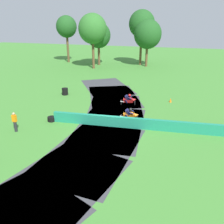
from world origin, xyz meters
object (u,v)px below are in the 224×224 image
motorcycle_lead_orange (130,115)px  track_marshal (15,122)px  motorcycle_chase_red (129,100)px  tire_stack_mid_b (65,91)px  tire_stack_mid_a (52,119)px  traffic_cone (170,100)px

motorcycle_lead_orange → track_marshal: 9.45m
motorcycle_chase_red → tire_stack_mid_b: size_ratio=2.16×
track_marshal → tire_stack_mid_a: bearing=57.1°
tire_stack_mid_b → track_marshal: (0.68, -9.99, 0.42)m
motorcycle_lead_orange → tire_stack_mid_b: 10.61m
tire_stack_mid_a → traffic_cone: (9.76, 8.13, 0.02)m
track_marshal → traffic_cone: bearing=43.2°
tire_stack_mid_a → track_marshal: bearing=-122.9°
motorcycle_lead_orange → traffic_cone: size_ratio=3.83×
track_marshal → motorcycle_chase_red: bearing=48.8°
motorcycle_lead_orange → tire_stack_mid_a: 6.91m
motorcycle_chase_red → tire_stack_mid_a: motorcycle_chase_red is taller
motorcycle_lead_orange → track_marshal: track_marshal is taller
motorcycle_chase_red → tire_stack_mid_b: bearing=168.9°
tire_stack_mid_b → track_marshal: bearing=-86.1°
track_marshal → tire_stack_mid_b: bearing=93.9°
motorcycle_chase_red → tire_stack_mid_a: (-5.66, -5.78, -0.43)m
motorcycle_lead_orange → motorcycle_chase_red: motorcycle_lead_orange is taller
motorcycle_lead_orange → tire_stack_mid_a: motorcycle_lead_orange is taller
motorcycle_chase_red → tire_stack_mid_b: (-8.04, 1.58, -0.23)m
motorcycle_lead_orange → tire_stack_mid_a: bearing=-164.8°
motorcycle_lead_orange → tire_stack_mid_a: size_ratio=2.46×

